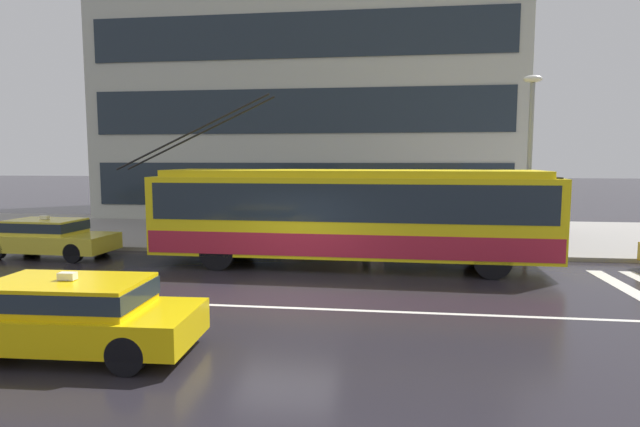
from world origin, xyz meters
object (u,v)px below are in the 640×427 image
(bus_shelter, at_px, (331,192))
(pedestrian_approaching_curb, at_px, (235,202))
(trolleybus, at_px, (350,214))
(pedestrian_walking_past, at_px, (436,205))
(pedestrian_at_shelter, at_px, (365,203))
(street_lamp, at_px, (530,148))
(taxi_queued_behind_bus, at_px, (48,236))
(taxi_oncoming_near, at_px, (63,313))

(bus_shelter, xyz_separation_m, pedestrian_approaching_curb, (-3.60, -0.21, -0.39))
(trolleybus, height_order, pedestrian_walking_past, trolleybus)
(pedestrian_at_shelter, relative_size, street_lamp, 0.34)
(pedestrian_approaching_curb, height_order, street_lamp, street_lamp)
(taxi_queued_behind_bus, bearing_deg, taxi_oncoming_near, -53.68)
(trolleybus, xyz_separation_m, pedestrian_at_shelter, (0.36, 2.27, 0.12))
(taxi_oncoming_near, bearing_deg, taxi_queued_behind_bus, 126.32)
(street_lamp, bearing_deg, taxi_oncoming_near, -135.35)
(taxi_queued_behind_bus, relative_size, bus_shelter, 1.05)
(taxi_queued_behind_bus, height_order, taxi_oncoming_near, same)
(bus_shelter, height_order, pedestrian_walking_past, bus_shelter)
(bus_shelter, bearing_deg, pedestrian_approaching_curb, -176.69)
(trolleybus, distance_m, bus_shelter, 3.50)
(taxi_oncoming_near, height_order, pedestrian_approaching_curb, pedestrian_approaching_curb)
(taxi_oncoming_near, xyz_separation_m, pedestrian_at_shelter, (4.64, 10.03, 1.04))
(pedestrian_approaching_curb, bearing_deg, taxi_queued_behind_bus, -152.44)
(taxi_queued_behind_bus, xyz_separation_m, pedestrian_walking_past, (12.98, 2.68, 0.97))
(trolleybus, height_order, street_lamp, street_lamp)
(taxi_oncoming_near, relative_size, street_lamp, 0.81)
(pedestrian_approaching_curb, relative_size, street_lamp, 0.33)
(pedestrian_walking_past, bearing_deg, pedestrian_approaching_curb, 178.08)
(bus_shelter, bearing_deg, taxi_oncoming_near, -106.72)
(taxi_queued_behind_bus, distance_m, street_lamp, 16.25)
(taxi_oncoming_near, bearing_deg, pedestrian_walking_past, 56.23)
(trolleybus, relative_size, pedestrian_approaching_curb, 6.91)
(taxi_oncoming_near, distance_m, bus_shelter, 11.67)
(taxi_queued_behind_bus, height_order, pedestrian_walking_past, pedestrian_walking_past)
(taxi_queued_behind_bus, xyz_separation_m, pedestrian_at_shelter, (10.50, 2.06, 1.04))
(bus_shelter, relative_size, street_lamp, 0.71)
(bus_shelter, relative_size, pedestrian_at_shelter, 2.05)
(pedestrian_walking_past, bearing_deg, bus_shelter, 173.14)
(taxi_oncoming_near, bearing_deg, pedestrian_at_shelter, 65.18)
(taxi_oncoming_near, relative_size, bus_shelter, 1.15)
(pedestrian_approaching_curb, bearing_deg, pedestrian_at_shelter, -9.98)
(pedestrian_walking_past, bearing_deg, trolleybus, -134.58)
(bus_shelter, distance_m, pedestrian_walking_past, 3.83)
(taxi_queued_behind_bus, bearing_deg, bus_shelter, 18.80)
(pedestrian_at_shelter, distance_m, pedestrian_approaching_curb, 4.98)
(pedestrian_at_shelter, bearing_deg, taxi_queued_behind_bus, -168.90)
(pedestrian_at_shelter, bearing_deg, pedestrian_walking_past, 13.94)
(bus_shelter, distance_m, street_lamp, 6.96)
(trolleybus, xyz_separation_m, taxi_oncoming_near, (-4.28, -7.76, -0.92))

